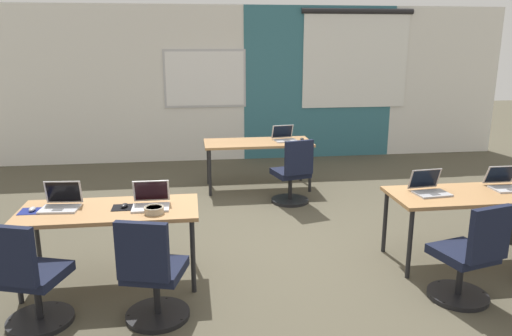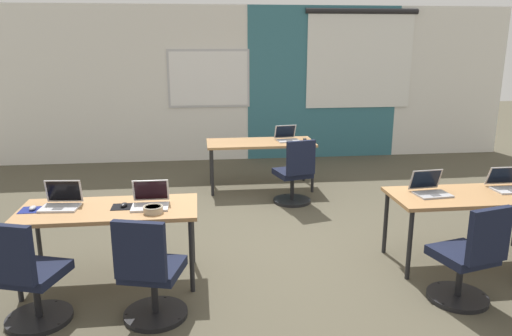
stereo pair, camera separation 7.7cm
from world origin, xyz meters
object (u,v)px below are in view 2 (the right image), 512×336
Objects in this scene: desk_near_right at (471,200)px; laptop_near_left_end at (61,202)px; laptop_near_right_end at (508,185)px; laptop_far_right at (287,137)px; chair_near_left_inner at (150,278)px; mouse_near_left_end at (33,208)px; chair_far_right at (295,177)px; mouse_near_left_inner at (124,205)px; chair_near_right_inner at (468,263)px; chair_near_left_end at (29,282)px; laptop_near_right_inner at (430,189)px; mouse_far_right at (305,139)px; desk_far_center at (260,146)px; snack_bowl at (153,209)px; laptop_near_left_inner at (150,201)px; desk_near_left at (109,214)px.

desk_near_right is 3.93m from laptop_near_left_end.
laptop_near_right_end is 3.26m from laptop_far_right.
chair_near_left_inner is (-3.52, -0.85, -0.39)m from laptop_near_right_end.
mouse_near_left_end is at bearing 179.73° from desk_near_right.
laptop_near_right_end is 0.36× the size of chair_far_right.
laptop_near_right_end is at bearing 1.41° from mouse_near_left_inner.
chair_near_right_inner is 3.57m from chair_near_left_end.
mouse_near_left_end is at bearing -26.93° from chair_near_right_inner.
mouse_far_right is (-0.66, 2.77, -0.03)m from laptop_near_right_inner.
laptop_near_right_end is 4.38m from laptop_near_left_end.
laptop_near_right_inner is at bearing -63.92° from desk_far_center.
desk_near_right is 4.54× the size of laptop_near_left_end.
mouse_near_left_inner reaches higher than mouse_far_right.
laptop_near_left_inner is at bearing 102.22° from snack_bowl.
desk_far_center is 4.54× the size of laptop_near_left_end.
chair_far_right is at bearing 35.45° from mouse_near_left_end.
laptop_near_right_inner is (3.09, 0.06, 0.11)m from desk_near_left.
snack_bowl is at bearing -176.72° from desk_near_right.
chair_far_right is 3.77m from chair_near_left_end.
chair_far_right and chair_near_left_inner have the same top height.
laptop_far_right reaches higher than mouse_near_left_end.
chair_near_right_inner is 2.61× the size of laptop_near_left_end.
desk_near_left is 15.22× the size of mouse_far_right.
laptop_near_right_inner is at bearing -76.56° from mouse_far_right.
laptop_near_right_inner is 2.82m from chair_near_left_inner.
chair_near_left_end is at bearing -173.82° from laptop_near_right_inner.
chair_far_right is 5.18× the size of snack_bowl.
chair_near_right_inner is at bearing -14.36° from desk_near_left.
chair_near_left_end is at bearing -150.44° from snack_bowl.
chair_near_right_inner is at bearing -80.12° from mouse_far_right.
snack_bowl is (-2.02, -3.00, 0.02)m from mouse_far_right.
desk_near_right is at bearing 3.28° from snack_bowl.
mouse_near_left_inner is at bearing 178.69° from laptop_near_left_inner.
mouse_far_right is (0.68, 0.03, 0.08)m from desk_far_center.
laptop_near_right_inner is 1.08× the size of laptop_near_right_end.
laptop_near_left_end reaches higher than laptop_near_left_inner.
chair_near_left_end is at bearing -132.26° from mouse_near_left_inner.
desk_far_center is 0.92m from chair_far_right.
snack_bowl is (0.04, -0.18, -0.01)m from laptop_near_left_inner.
mouse_far_right is 0.32× the size of laptop_near_left_inner.
laptop_near_right_inner is 2.96m from mouse_near_left_inner.
chair_near_left_inner is (-1.33, -3.55, -0.28)m from desk_far_center.
chair_near_right_inner and chair_near_left_inner have the same top height.
desk_near_left is 0.67m from mouse_near_left_end.
mouse_far_right is at bearing 110.72° from desk_near_right.
laptop_far_right reaches higher than laptop_near_right_end.
chair_near_left_inner is (-2.01, -3.58, -0.36)m from mouse_far_right.
chair_near_left_inner is at bearing 44.02° from chair_far_right.
desk_near_left and desk_far_center have the same top height.
chair_near_left_inner is 5.18× the size of snack_bowl.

